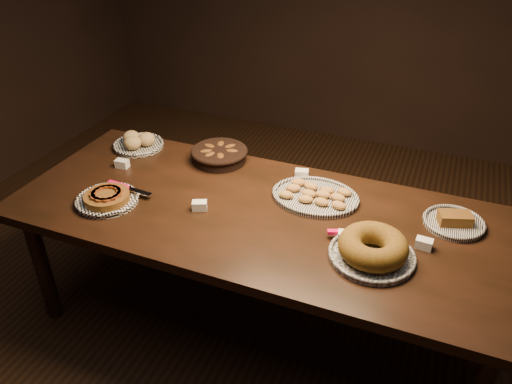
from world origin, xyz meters
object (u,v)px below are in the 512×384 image
at_px(apple_tart_plate, 107,198).
at_px(bundt_cake_plate, 373,249).
at_px(buffet_table, 257,223).
at_px(madeleine_platter, 315,196).

xyz_separation_m(apple_tart_plate, bundt_cake_plate, (1.28, 0.07, 0.03)).
relative_size(buffet_table, apple_tart_plate, 7.05).
bearing_deg(apple_tart_plate, madeleine_platter, 17.78).
distance_m(apple_tart_plate, madeleine_platter, 1.02).
bearing_deg(madeleine_platter, bundt_cake_plate, -62.04).
relative_size(apple_tart_plate, madeleine_platter, 0.79).
distance_m(buffet_table, madeleine_platter, 0.32).
distance_m(buffet_table, apple_tart_plate, 0.74).
bearing_deg(bundt_cake_plate, buffet_table, 165.62).
bearing_deg(buffet_table, madeleine_platter, 42.10).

